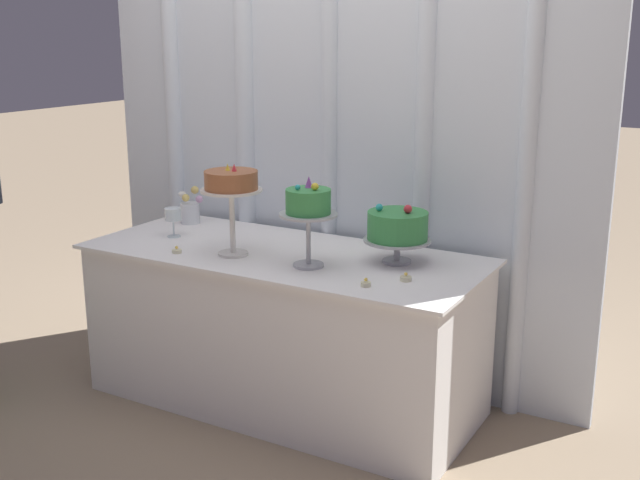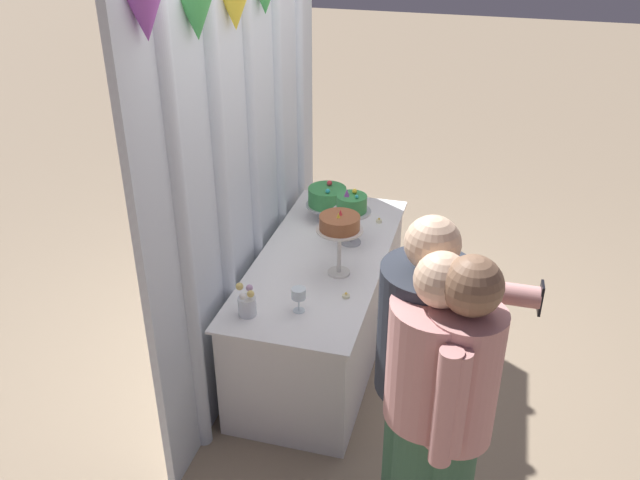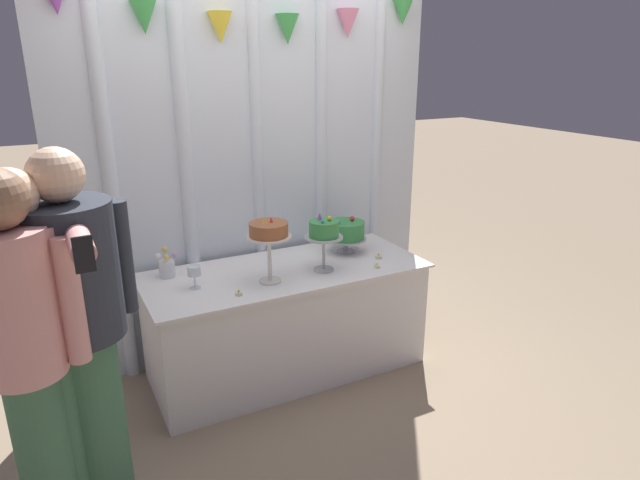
{
  "view_description": "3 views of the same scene",
  "coord_description": "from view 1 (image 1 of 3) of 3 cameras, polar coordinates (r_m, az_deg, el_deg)",
  "views": [
    {
      "loc": [
        1.8,
        -2.72,
        1.67
      ],
      "look_at": [
        0.17,
        0.13,
        0.79
      ],
      "focal_mm": 44.07,
      "sensor_mm": 36.0,
      "label": 1
    },
    {
      "loc": [
        -3.45,
        -0.83,
        2.8
      ],
      "look_at": [
        0.01,
        0.12,
        0.82
      ],
      "focal_mm": 38.16,
      "sensor_mm": 36.0,
      "label": 2
    },
    {
      "loc": [
        -1.31,
        -2.9,
        2.01
      ],
      "look_at": [
        0.31,
        0.22,
        0.83
      ],
      "focal_mm": 30.83,
      "sensor_mm": 36.0,
      "label": 3
    }
  ],
  "objects": [
    {
      "name": "tealight_far_left",
      "position": [
        3.51,
        -10.36,
        -0.78
      ],
      "size": [
        0.04,
        0.04,
        0.03
      ],
      "color": "beige",
      "rests_on": "cake_table"
    },
    {
      "name": "wine_glass",
      "position": [
        3.77,
        -10.63,
        1.78
      ],
      "size": [
        0.08,
        0.08,
        0.14
      ],
      "color": "silver",
      "rests_on": "cake_table"
    },
    {
      "name": "tealight_near_left",
      "position": [
        3.02,
        3.34,
        -3.19
      ],
      "size": [
        0.04,
        0.04,
        0.03
      ],
      "color": "beige",
      "rests_on": "cake_table"
    },
    {
      "name": "tealight_near_right",
      "position": [
        3.09,
        6.24,
        -2.78
      ],
      "size": [
        0.05,
        0.05,
        0.03
      ],
      "color": "beige",
      "rests_on": "cake_table"
    },
    {
      "name": "cake_display_center",
      "position": [
        3.2,
        -0.86,
        2.47
      ],
      "size": [
        0.24,
        0.24,
        0.37
      ],
      "color": "#B2B2B7",
      "rests_on": "cake_table"
    },
    {
      "name": "ground_plane",
      "position": [
        3.66,
        -3.43,
        -12.18
      ],
      "size": [
        24.0,
        24.0,
        0.0
      ],
      "primitive_type": "plane",
      "color": "gray"
    },
    {
      "name": "draped_curtain",
      "position": [
        3.74,
        0.51,
        10.92
      ],
      "size": [
        2.58,
        0.16,
        2.7
      ],
      "color": "silver",
      "rests_on": "ground_plane"
    },
    {
      "name": "cake_table",
      "position": [
        3.59,
        -2.65,
        -6.41
      ],
      "size": [
        1.8,
        0.76,
        0.72
      ],
      "color": "white",
      "rests_on": "ground_plane"
    },
    {
      "name": "cake_display_rightmost",
      "position": [
        3.29,
        5.65,
        0.9
      ],
      "size": [
        0.28,
        0.28,
        0.26
      ],
      "color": "#B2B2B7",
      "rests_on": "cake_table"
    },
    {
      "name": "cake_display_leftmost",
      "position": [
        3.38,
        -6.46,
        3.95
      ],
      "size": [
        0.27,
        0.27,
        0.4
      ],
      "color": "silver",
      "rests_on": "cake_table"
    },
    {
      "name": "flower_vase",
      "position": [
        4.03,
        -9.42,
        2.2
      ],
      "size": [
        0.14,
        0.11,
        0.19
      ],
      "color": "silver",
      "rests_on": "cake_table"
    }
  ]
}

